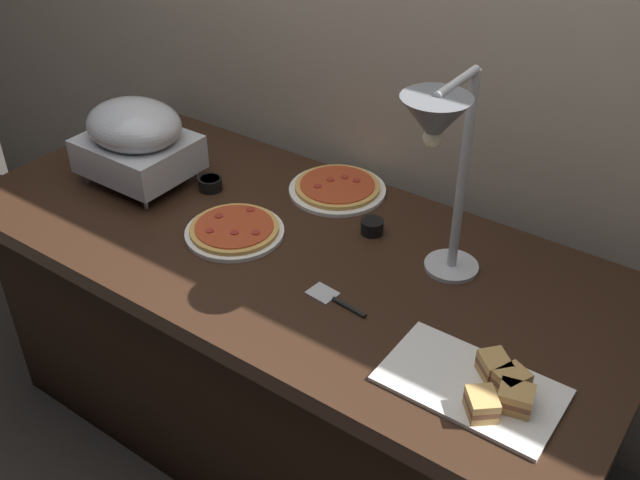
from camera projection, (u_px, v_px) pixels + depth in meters
ground_plane at (293, 430)px, 2.43m from camera, size 8.00×8.00×0.00m
back_wall at (390, 32)px, 2.08m from camera, size 4.40×0.04×2.40m
buffet_table at (290, 344)px, 2.21m from camera, size 1.90×0.84×0.76m
chafing_dish at (136, 138)px, 2.19m from camera, size 0.32×0.27×0.26m
heat_lamp at (440, 140)px, 1.56m from camera, size 0.15×0.33×0.55m
pizza_plate_front at (234, 230)px, 2.02m from camera, size 0.27×0.27×0.03m
pizza_plate_center at (337, 188)px, 2.21m from camera, size 0.29×0.29×0.03m
sandwich_platter at (485, 386)px, 1.53m from camera, size 0.38×0.22×0.06m
sauce_cup_near at (210, 183)px, 2.21m from camera, size 0.07×0.07×0.04m
sauce_cup_far at (372, 226)px, 2.02m from camera, size 0.06×0.06×0.04m
serving_spatula at (335, 300)px, 1.79m from camera, size 0.17×0.06×0.01m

